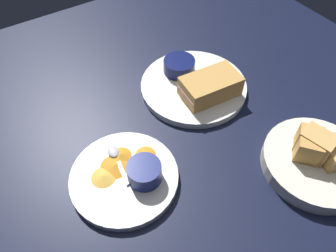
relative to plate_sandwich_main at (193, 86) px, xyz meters
The scene contains 10 objects.
ground_plane 5.48cm from the plate_sandwich_main, 54.42° to the left, with size 110.00×110.00×3.00cm, color black.
plate_sandwich_main is the anchor object (origin of this frame).
sandwich_half_near 5.78cm from the plate_sandwich_main, 102.65° to the left, with size 13.85×8.78×4.80cm.
ramekin_dark_sauce 6.26cm from the plate_sandwich_main, 86.35° to the right, with size 7.65×7.65×3.31cm.
spoon_by_dark_ramekin 1.59cm from the plate_sandwich_main, behind, with size 3.87×9.92×0.80cm.
plate_chips_companion 28.94cm from the plate_sandwich_main, 26.92° to the left, with size 20.64×20.64×1.60cm, color white.
ramekin_light_gravy 27.74cm from the plate_sandwich_main, 34.63° to the left, with size 6.41×6.41×3.77cm.
spoon_by_gravy_ramekin 26.71cm from the plate_sandwich_main, 18.80° to the left, with size 2.68×9.96×0.80cm.
plantain_chip_scatter 27.60cm from the plate_sandwich_main, 22.58° to the left, with size 15.15×8.21×0.60cm.
bread_basket_rear 31.43cm from the plate_sandwich_main, 102.64° to the left, with size 20.55×20.55×8.17cm.
Camera 1 is at (32.44, 38.94, 53.39)cm, focal length 33.59 mm.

